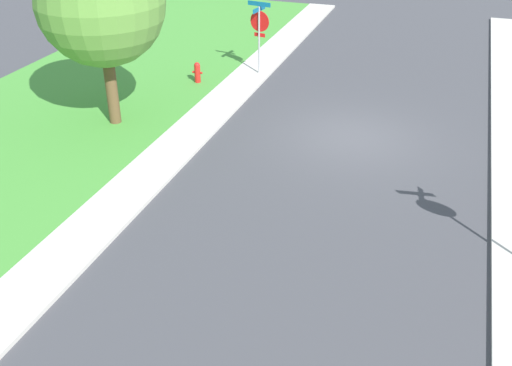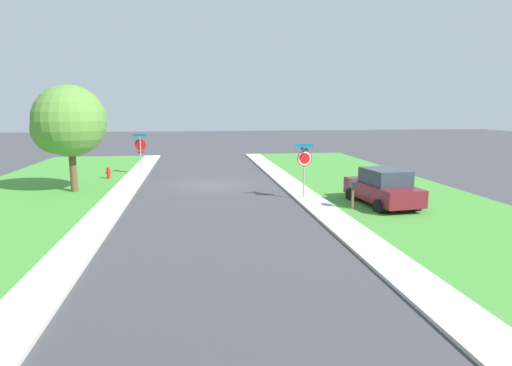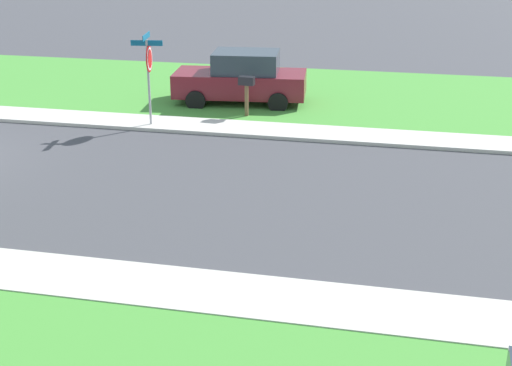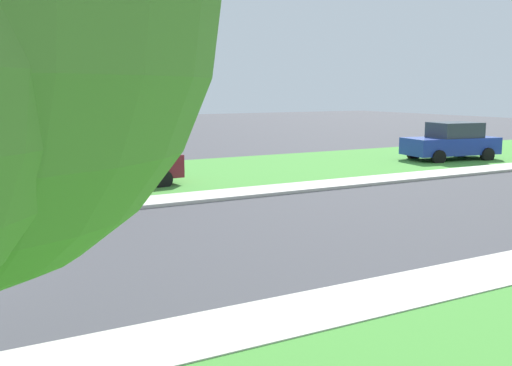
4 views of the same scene
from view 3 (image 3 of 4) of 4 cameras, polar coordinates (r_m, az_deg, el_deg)
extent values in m
cube|color=beige|center=(11.56, 9.80, -10.20)|extent=(1.40, 56.00, 0.10)
cube|color=beige|center=(20.20, 11.18, 3.59)|extent=(1.40, 56.00, 0.10)
cube|color=#479338|center=(24.73, 11.50, 6.76)|extent=(8.00, 56.00, 0.08)
cylinder|color=#9E9EA3|center=(20.93, -8.68, 7.91)|extent=(0.07, 0.07, 2.60)
cylinder|color=red|center=(20.76, -8.65, 9.93)|extent=(0.76, 0.14, 0.76)
cylinder|color=white|center=(20.76, -8.60, 9.93)|extent=(0.66, 0.10, 0.67)
cylinder|color=red|center=(20.76, -8.59, 9.93)|extent=(0.54, 0.09, 0.55)
cube|color=#0F5B84|center=(20.66, -8.89, 11.66)|extent=(0.91, 0.16, 0.16)
cube|color=#0F5B84|center=(20.69, -8.86, 11.14)|extent=(0.16, 0.91, 0.16)
cube|color=maroon|center=(23.46, -1.29, 8.07)|extent=(2.23, 4.46, 0.76)
cube|color=#2D3842|center=(23.28, -0.81, 9.78)|extent=(1.81, 2.25, 0.68)
cylinder|color=black|center=(22.90, -4.91, 6.69)|extent=(0.30, 0.66, 0.64)
cylinder|color=black|center=(24.62, -4.11, 7.73)|extent=(0.30, 0.66, 0.64)
cylinder|color=black|center=(22.55, 1.80, 6.53)|extent=(0.30, 0.66, 0.64)
cylinder|color=black|center=(24.29, 2.14, 7.59)|extent=(0.30, 0.66, 0.64)
cube|color=brown|center=(21.84, -0.77, 6.61)|extent=(0.10, 0.10, 1.05)
cube|color=black|center=(21.68, -0.77, 8.28)|extent=(0.28, 0.50, 0.26)
camera|label=1|loc=(17.74, 28.44, 24.42)|focal=41.68mm
camera|label=2|loc=(19.11, 56.45, 7.29)|focal=30.48mm
camera|label=4|loc=(11.48, -58.97, -3.23)|focal=41.87mm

